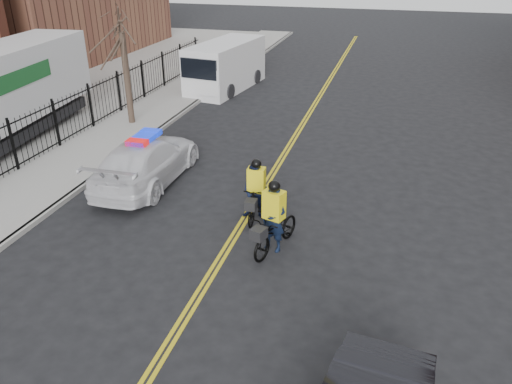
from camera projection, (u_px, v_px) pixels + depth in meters
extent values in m
plane|color=black|center=(211.00, 274.00, 12.71)|extent=(120.00, 120.00, 0.00)
cube|color=gold|center=(280.00, 158.00, 19.62)|extent=(0.10, 60.00, 0.01)
cube|color=gold|center=(284.00, 158.00, 19.58)|extent=(0.10, 60.00, 0.01)
cube|color=#9A9691|center=(112.00, 138.00, 21.38)|extent=(3.00, 60.00, 0.15)
cube|color=#9A9691|center=(144.00, 142.00, 21.02)|extent=(0.20, 60.00, 0.15)
cylinder|color=#32261D|center=(127.00, 79.00, 22.20)|extent=(0.28, 0.28, 4.00)
imported|color=silver|center=(147.00, 161.00, 17.33)|extent=(2.29, 5.46, 1.57)
cube|color=#0C26CC|center=(144.00, 137.00, 16.94)|extent=(0.68, 1.45, 0.16)
cube|color=silver|center=(226.00, 66.00, 28.47)|extent=(3.09, 6.43, 2.63)
cube|color=silver|center=(203.00, 80.00, 26.36)|extent=(2.33, 1.20, 1.37)
cube|color=black|center=(199.00, 69.00, 25.68)|extent=(2.06, 0.39, 1.03)
cylinder|color=black|center=(194.00, 87.00, 27.75)|extent=(0.39, 0.83, 0.80)
cylinder|color=black|center=(229.00, 91.00, 26.98)|extent=(0.39, 0.83, 0.80)
cylinder|color=black|center=(224.00, 73.00, 30.76)|extent=(0.39, 0.83, 0.80)
cylinder|color=black|center=(256.00, 76.00, 29.99)|extent=(0.39, 0.83, 0.80)
cylinder|color=black|center=(61.00, 103.00, 24.59)|extent=(0.11, 0.11, 1.05)
cube|color=#195926|center=(23.00, 77.00, 19.57)|extent=(0.39, 3.80, 0.67)
imported|color=black|center=(273.00, 231.00, 13.53)|extent=(1.34, 2.24, 1.11)
imported|color=black|center=(274.00, 219.00, 13.35)|extent=(0.80, 0.64, 1.90)
cube|color=yellow|center=(274.00, 205.00, 13.17)|extent=(0.63, 0.52, 0.80)
sphere|color=black|center=(274.00, 186.00, 12.92)|extent=(0.32, 0.32, 0.32)
cube|color=black|center=(259.00, 233.00, 12.84)|extent=(0.45, 0.48, 0.30)
imported|color=black|center=(256.00, 201.00, 15.08)|extent=(0.62, 1.95, 1.16)
imported|color=black|center=(256.00, 192.00, 14.93)|extent=(0.90, 0.71, 1.79)
cube|color=yellow|center=(256.00, 180.00, 14.76)|extent=(0.52, 0.37, 0.75)
sphere|color=black|center=(256.00, 164.00, 14.53)|extent=(0.30, 0.30, 0.30)
cube|color=black|center=(251.00, 205.00, 14.37)|extent=(0.34, 0.38, 0.28)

